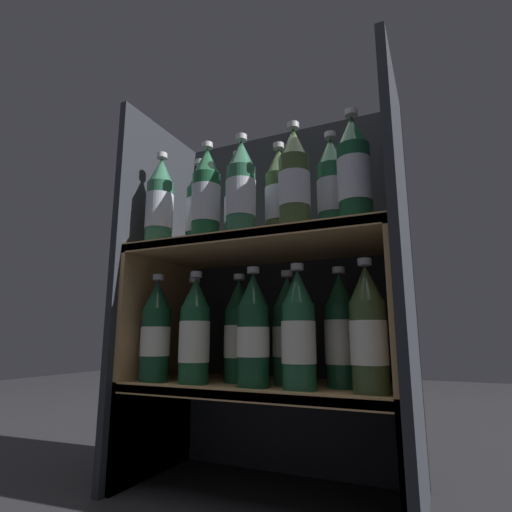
% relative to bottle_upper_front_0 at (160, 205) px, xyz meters
% --- Properties ---
extents(fridge_back_wall, '(0.70, 0.02, 0.99)m').
position_rel_bottle_upper_front_0_xyz_m(fridge_back_wall, '(0.27, 0.27, -0.21)').
color(fridge_back_wall, '#23262B').
rests_on(fridge_back_wall, ground_plane).
extents(fridge_side_left, '(0.02, 0.36, 0.99)m').
position_rel_bottle_upper_front_0_xyz_m(fridge_side_left, '(-0.07, 0.09, -0.21)').
color(fridge_side_left, '#23262B').
rests_on(fridge_side_left, ground_plane).
extents(fridge_side_right, '(0.02, 0.36, 0.99)m').
position_rel_bottle_upper_front_0_xyz_m(fridge_side_right, '(0.60, 0.09, -0.21)').
color(fridge_side_right, '#23262B').
rests_on(fridge_side_right, ground_plane).
extents(shelf_lower, '(0.66, 0.32, 0.25)m').
position_rel_bottle_upper_front_0_xyz_m(shelf_lower, '(0.27, 0.08, -0.51)').
color(shelf_lower, tan).
rests_on(shelf_lower, ground_plane).
extents(shelf_upper, '(0.66, 0.32, 0.59)m').
position_rel_bottle_upper_front_0_xyz_m(shelf_upper, '(0.27, 0.09, -0.28)').
color(shelf_upper, tan).
rests_on(shelf_upper, ground_plane).
extents(bottle_upper_front_0, '(0.07, 0.07, 0.27)m').
position_rel_bottle_upper_front_0_xyz_m(bottle_upper_front_0, '(0.00, 0.00, 0.00)').
color(bottle_upper_front_0, '#285B42').
rests_on(bottle_upper_front_0, shelf_upper).
extents(bottle_upper_front_1, '(0.07, 0.07, 0.27)m').
position_rel_bottle_upper_front_0_xyz_m(bottle_upper_front_1, '(0.15, 0.00, -0.00)').
color(bottle_upper_front_1, '#194C2D').
rests_on(bottle_upper_front_1, shelf_upper).
extents(bottle_upper_front_2, '(0.07, 0.07, 0.27)m').
position_rel_bottle_upper_front_0_xyz_m(bottle_upper_front_2, '(0.25, 0.00, 0.00)').
color(bottle_upper_front_2, '#285B42').
rests_on(bottle_upper_front_2, shelf_upper).
extents(bottle_upper_front_3, '(0.07, 0.07, 0.27)m').
position_rel_bottle_upper_front_0_xyz_m(bottle_upper_front_3, '(0.39, 0.00, 0.00)').
color(bottle_upper_front_3, '#384C28').
rests_on(bottle_upper_front_3, shelf_upper).
extents(bottle_upper_front_4, '(0.07, 0.07, 0.27)m').
position_rel_bottle_upper_front_0_xyz_m(bottle_upper_front_4, '(0.52, 0.00, -0.00)').
color(bottle_upper_front_4, '#144228').
rests_on(bottle_upper_front_4, shelf_upper).
extents(bottle_upper_back_0, '(0.07, 0.07, 0.27)m').
position_rel_bottle_upper_front_0_xyz_m(bottle_upper_back_0, '(0.07, 0.08, -0.00)').
color(bottle_upper_back_0, '#144228').
rests_on(bottle_upper_back_0, shelf_upper).
extents(bottle_upper_back_1, '(0.07, 0.07, 0.27)m').
position_rel_bottle_upper_front_0_xyz_m(bottle_upper_back_1, '(0.20, 0.08, 0.00)').
color(bottle_upper_back_1, '#285B42').
rests_on(bottle_upper_back_1, shelf_upper).
extents(bottle_upper_back_2, '(0.07, 0.07, 0.27)m').
position_rel_bottle_upper_front_0_xyz_m(bottle_upper_back_2, '(0.32, 0.08, 0.00)').
color(bottle_upper_back_2, '#384C28').
rests_on(bottle_upper_back_2, shelf_upper).
extents(bottle_upper_back_3, '(0.07, 0.07, 0.27)m').
position_rel_bottle_upper_front_0_xyz_m(bottle_upper_back_3, '(0.45, 0.08, 0.00)').
color(bottle_upper_back_3, '#1E5638').
rests_on(bottle_upper_back_3, shelf_upper).
extents(bottle_lower_front_0, '(0.07, 0.07, 0.27)m').
position_rel_bottle_upper_front_0_xyz_m(bottle_lower_front_0, '(0.01, 0.00, -0.34)').
color(bottle_lower_front_0, '#144228').
rests_on(bottle_lower_front_0, shelf_lower).
extents(bottle_lower_front_1, '(0.07, 0.07, 0.27)m').
position_rel_bottle_upper_front_0_xyz_m(bottle_lower_front_1, '(0.12, 0.00, -0.34)').
color(bottle_lower_front_1, '#194C2D').
rests_on(bottle_lower_front_1, shelf_lower).
extents(bottle_lower_front_2, '(0.07, 0.07, 0.27)m').
position_rel_bottle_upper_front_0_xyz_m(bottle_lower_front_2, '(0.28, 0.00, -0.34)').
color(bottle_lower_front_2, '#144228').
rests_on(bottle_lower_front_2, shelf_lower).
extents(bottle_lower_front_3, '(0.07, 0.07, 0.27)m').
position_rel_bottle_upper_front_0_xyz_m(bottle_lower_front_3, '(0.39, -0.00, -0.34)').
color(bottle_lower_front_3, '#1E5638').
rests_on(bottle_lower_front_3, shelf_lower).
extents(bottle_lower_front_4, '(0.07, 0.07, 0.27)m').
position_rel_bottle_upper_front_0_xyz_m(bottle_lower_front_4, '(0.53, -0.00, -0.34)').
color(bottle_lower_front_4, '#384C28').
rests_on(bottle_lower_front_4, shelf_lower).
extents(bottle_lower_back_0, '(0.07, 0.07, 0.27)m').
position_rel_bottle_upper_front_0_xyz_m(bottle_lower_back_0, '(0.07, 0.08, -0.34)').
color(bottle_lower_back_0, '#144228').
rests_on(bottle_lower_back_0, shelf_lower).
extents(bottle_lower_back_1, '(0.07, 0.07, 0.27)m').
position_rel_bottle_upper_front_0_xyz_m(bottle_lower_back_1, '(0.20, 0.08, -0.34)').
color(bottle_lower_back_1, '#144228').
rests_on(bottle_lower_back_1, shelf_lower).
extents(bottle_lower_back_2, '(0.07, 0.07, 0.27)m').
position_rel_bottle_upper_front_0_xyz_m(bottle_lower_back_2, '(0.33, 0.08, -0.34)').
color(bottle_lower_back_2, '#1E5638').
rests_on(bottle_lower_back_2, shelf_lower).
extents(bottle_lower_back_3, '(0.07, 0.07, 0.27)m').
position_rel_bottle_upper_front_0_xyz_m(bottle_lower_back_3, '(0.46, 0.08, -0.34)').
color(bottle_lower_back_3, '#144228').
rests_on(bottle_lower_back_3, shelf_lower).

